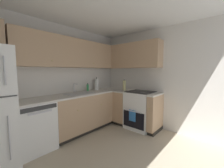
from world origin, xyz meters
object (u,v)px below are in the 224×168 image
dishwasher (34,126)px  oven_range (140,110)px  oil_bottle (124,85)px  soap_bottle (88,88)px  paper_towel_roll (97,84)px

dishwasher → oven_range: bearing=-24.3°
dishwasher → oil_bottle: oil_bottle is taller
dishwasher → oil_bottle: bearing=-12.5°
soap_bottle → paper_towel_roll: bearing=-3.8°
oven_range → oil_bottle: size_ratio=3.68×
paper_towel_roll → oil_bottle: 0.76m
oven_range → paper_towel_roll: 1.33m
soap_bottle → oil_bottle: size_ratio=0.69×
oven_range → soap_bottle: (-0.74, 1.13, 0.53)m
dishwasher → paper_towel_roll: 1.79m
dishwasher → soap_bottle: size_ratio=4.40×
soap_bottle → oil_bottle: 0.97m
oven_range → paper_towel_roll: (-0.44, 1.11, 0.59)m
dishwasher → oil_bottle: 2.23m
paper_towel_roll → dishwasher: bearing=-174.5°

